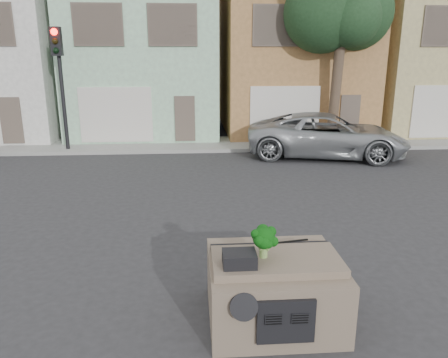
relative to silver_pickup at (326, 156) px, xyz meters
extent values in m
plane|color=#303033|center=(-4.19, -8.02, 0.00)|extent=(120.00, 120.00, 0.00)
cube|color=gray|center=(-4.19, 2.48, 0.07)|extent=(40.00, 3.00, 0.15)
cube|color=#A2D0AB|center=(-7.69, 6.48, 3.77)|extent=(7.20, 8.20, 7.55)
cube|color=#A67644|center=(-0.19, 6.48, 3.77)|extent=(7.20, 8.20, 7.55)
cube|color=tan|center=(7.31, 6.48, 3.77)|extent=(7.20, 8.20, 7.55)
imported|color=#A7ABAF|center=(0.00, 0.00, 0.00)|extent=(6.81, 4.31, 1.75)
cube|color=black|center=(-10.69, 1.48, 2.55)|extent=(0.40, 0.40, 5.10)
cube|color=#1C381D|center=(0.81, 1.78, 4.25)|extent=(4.40, 4.00, 8.50)
cube|color=#716150|center=(-4.19, -11.02, 0.56)|extent=(2.00, 1.80, 1.12)
cube|color=black|center=(-4.77, -11.37, 1.22)|extent=(0.48, 0.38, 0.20)
cube|color=black|center=(-3.91, -10.64, 1.13)|extent=(0.69, 0.15, 0.02)
cube|color=#09380A|center=(-4.39, -11.13, 1.36)|extent=(0.47, 0.47, 0.49)
camera|label=1|loc=(-5.40, -17.01, 4.04)|focal=35.00mm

